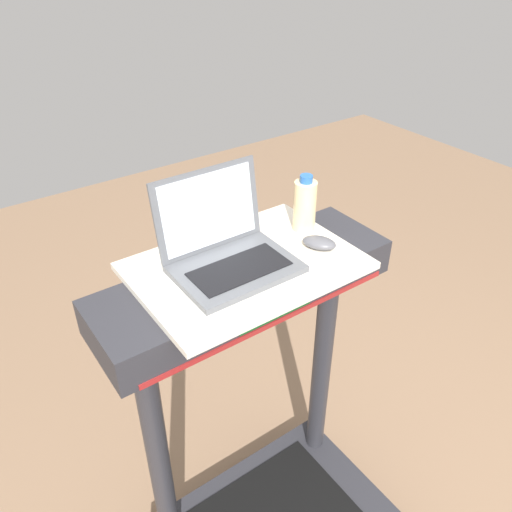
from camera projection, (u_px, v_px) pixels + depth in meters
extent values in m
cylinder|color=#28282D|center=(158.00, 455.00, 1.60)|extent=(0.07, 0.07, 0.92)
cylinder|color=#28282D|center=(322.00, 363.00, 1.93)|extent=(0.07, 0.07, 0.92)
cube|color=#28282D|center=(246.00, 284.00, 1.48)|extent=(0.90, 0.28, 0.11)
cube|color=#0C3F19|center=(276.00, 310.00, 1.38)|extent=(0.24, 0.01, 0.06)
cube|color=maroon|center=(275.00, 323.00, 1.41)|extent=(0.81, 0.00, 0.02)
cube|color=beige|center=(246.00, 266.00, 1.45)|extent=(0.62, 0.44, 0.02)
cube|color=#515459|center=(236.00, 269.00, 1.40)|extent=(0.33, 0.23, 0.02)
cube|color=black|center=(239.00, 269.00, 1.38)|extent=(0.27, 0.13, 0.00)
cube|color=#515459|center=(208.00, 209.00, 1.42)|extent=(0.33, 0.04, 0.23)
cube|color=white|center=(209.00, 210.00, 1.42)|extent=(0.29, 0.03, 0.20)
ellipsoid|color=#4C4C51|center=(319.00, 243.00, 1.50)|extent=(0.10, 0.12, 0.03)
cylinder|color=beige|center=(305.00, 206.00, 1.56)|extent=(0.07, 0.07, 0.16)
cylinder|color=#2659A5|center=(306.00, 179.00, 1.51)|extent=(0.04, 0.04, 0.02)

